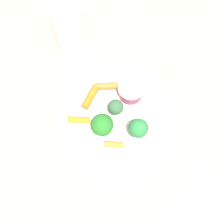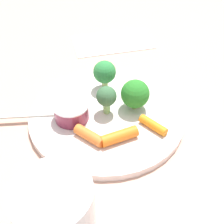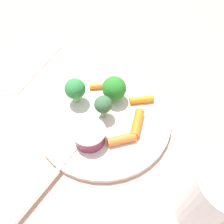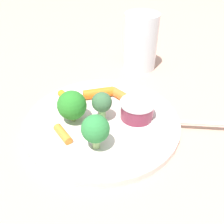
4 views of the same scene
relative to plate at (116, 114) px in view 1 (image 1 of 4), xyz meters
name	(u,v)px [view 1 (image 1 of 4)]	position (x,y,z in m)	size (l,w,h in m)	color
ground_plane	(116,115)	(0.00, 0.00, -0.01)	(2.40, 2.40, 0.00)	tan
plate	(116,114)	(0.00, 0.00, 0.00)	(0.26, 0.26, 0.01)	silver
sauce_cup	(131,91)	(0.06, 0.02, 0.02)	(0.06, 0.06, 0.03)	maroon
broccoli_floret_0	(115,107)	(0.00, 0.00, 0.04)	(0.03, 0.03, 0.05)	#83BD6C
broccoli_floret_1	(102,125)	(-0.05, -0.01, 0.04)	(0.05, 0.05, 0.05)	#92B05C
broccoli_floret_2	(138,128)	(0.01, -0.07, 0.04)	(0.04, 0.04, 0.06)	#98BD72
carrot_stick_0	(90,97)	(-0.02, 0.06, 0.01)	(0.02, 0.02, 0.06)	orange
carrot_stick_1	(106,86)	(0.02, 0.06, 0.01)	(0.02, 0.02, 0.05)	orange
carrot_stick_2	(114,145)	(-0.05, -0.06, 0.01)	(0.01, 0.01, 0.04)	orange
carrot_stick_3	(79,120)	(-0.08, 0.04, 0.01)	(0.01, 0.01, 0.05)	orange
fork	(157,75)	(0.14, 0.02, 0.01)	(0.18, 0.03, 0.00)	beige
drinking_glass	(68,26)	(0.04, 0.23, 0.06)	(0.08, 0.08, 0.12)	silver
napkin	(198,209)	(0.00, -0.26, 0.00)	(0.18, 0.10, 0.00)	silver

